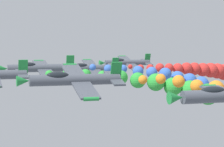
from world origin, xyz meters
name	(u,v)px	position (x,y,z in m)	size (l,w,h in m)	color
smoke_trail_lead	(168,86)	(-1.05, -7.09, 73.20)	(4.68, 21.72, 4.83)	green
airplane_left_inner	(74,79)	(-10.41, 7.23, 75.13)	(9.26, 10.35, 3.35)	#474C56
airplane_right_inner	(40,68)	(9.46, 7.48, 75.24)	(9.44, 10.35, 2.96)	#474C56
smoke_trail_right_inner	(176,78)	(11.42, -14.03, 73.20)	(4.89, 20.74, 4.93)	blue
airplane_right_outer	(90,68)	(20.43, -2.70, 74.51)	(9.29, 10.35, 3.31)	#474C56
smoke_trail_right_outer	(204,70)	(23.11, -25.43, 73.57)	(6.34, 22.72, 3.67)	red
airplane_high_slot	(127,62)	(30.87, -12.78, 74.86)	(9.33, 10.35, 3.22)	#474C56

